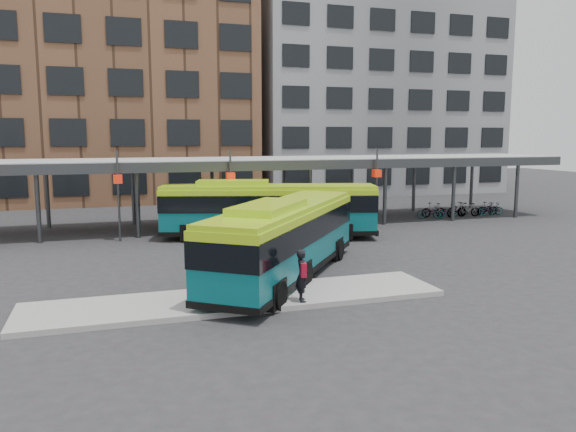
% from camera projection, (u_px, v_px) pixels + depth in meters
% --- Properties ---
extents(ground, '(120.00, 120.00, 0.00)m').
position_uv_depth(ground, '(351.00, 270.00, 23.37)').
color(ground, '#28282B').
rests_on(ground, ground).
extents(boarding_island, '(14.00, 3.00, 0.18)m').
position_uv_depth(boarding_island, '(238.00, 299.00, 18.86)').
color(boarding_island, gray).
rests_on(boarding_island, ground).
extents(canopy, '(40.00, 6.53, 4.80)m').
position_uv_depth(canopy, '(266.00, 162.00, 34.92)').
color(canopy, '#999B9E').
rests_on(canopy, ground).
extents(building_brick, '(26.00, 14.00, 22.00)m').
position_uv_depth(building_brick, '(97.00, 73.00, 48.91)').
color(building_brick, brown).
rests_on(building_brick, ground).
extents(building_grey, '(24.00, 14.00, 20.00)m').
position_uv_depth(building_grey, '(367.00, 92.00, 56.97)').
color(building_grey, slate).
rests_on(building_grey, ground).
extents(bus_front, '(8.89, 10.63, 3.17)m').
position_uv_depth(bus_front, '(286.00, 237.00, 21.82)').
color(bus_front, '#08555C').
rests_on(bus_front, ground).
extents(bus_rear, '(11.75, 5.55, 3.18)m').
position_uv_depth(bus_rear, '(268.00, 208.00, 30.40)').
color(bus_rear, '#08555C').
rests_on(bus_rear, ground).
extents(pedestrian, '(0.49, 0.69, 1.72)m').
position_uv_depth(pedestrian, '(302.00, 275.00, 18.23)').
color(pedestrian, black).
rests_on(pedestrian, boarding_island).
extents(bike_rack, '(6.92, 1.56, 1.06)m').
position_uv_depth(bike_rack, '(461.00, 210.00, 38.78)').
color(bike_rack, slate).
rests_on(bike_rack, ground).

